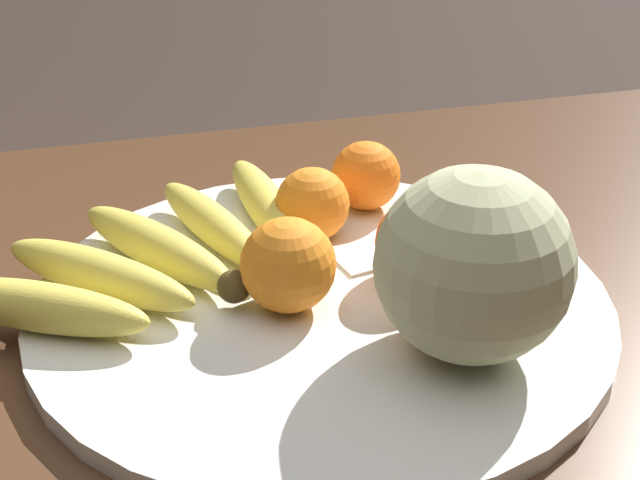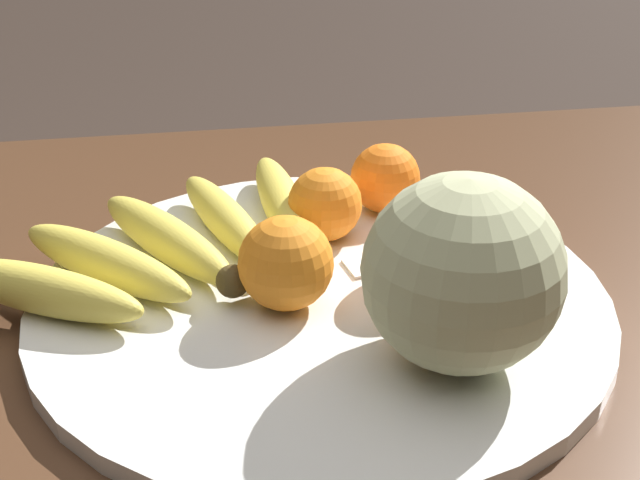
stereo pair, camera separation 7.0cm
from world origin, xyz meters
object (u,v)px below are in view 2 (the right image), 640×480
Objects in this scene: fruit_bowl at (320,302)px; melon at (463,273)px; kitchen_table at (351,433)px; orange_back_right at (475,223)px; orange_back_left at (421,247)px; orange_mid_center at (320,205)px; orange_front_right at (286,263)px; banana_bunch at (169,241)px; orange_front_left at (385,178)px; produce_tag at (397,260)px.

fruit_bowl is 0.15m from melon.
melon is (-0.06, 0.06, 0.18)m from kitchen_table.
orange_back_right is at bearing -145.92° from kitchen_table.
orange_back_left is (-0.00, -0.11, -0.04)m from melon.
melon is at bearing 108.87° from orange_mid_center.
orange_front_right is at bearing 20.48° from fruit_bowl.
orange_back_right is at bearing -163.46° from fruit_bowl.
orange_mid_center is at bearing -88.03° from kitchen_table.
banana_bunch reaches higher than kitchen_table.
orange_front_left is 0.19m from orange_front_right.
orange_back_left is at bearing -141.34° from banana_bunch.
melon is at bearing 135.86° from kitchen_table.
orange_front_right is 0.11m from orange_back_left.
melon is at bearing 82.52° from produce_tag.
fruit_bowl is 0.09m from produce_tag.
produce_tag is (-0.07, -0.04, 0.01)m from fruit_bowl.
orange_back_right is (-0.06, -0.04, -0.00)m from orange_back_left.
orange_front_right is 0.18m from orange_back_right.
orange_front_left is 0.88× the size of orange_front_right.
orange_back_right is at bearing -162.78° from orange_front_right.
orange_mid_center reaches higher than produce_tag.
melon is 0.21m from orange_mid_center.
produce_tag reaches higher than kitchen_table.
fruit_bowl is at bearing 2.50° from orange_back_left.
orange_front_left is at bearing -109.57° from kitchen_table.
orange_back_right is at bearing -112.15° from melon.
orange_back_right is (-0.26, 0.03, 0.01)m from banana_bunch.
orange_back_left is at bearing 89.03° from orange_front_left.
orange_mid_center is (-0.02, -0.10, 0.04)m from fruit_bowl.
orange_back_left is at bearing -177.50° from fruit_bowl.
kitchen_table is 0.21m from orange_back_right.
fruit_bowl reaches higher than kitchen_table.
melon is 0.11m from orange_back_left.
orange_back_left is at bearing 126.01° from orange_mid_center.
produce_tag is (-0.19, 0.03, -0.02)m from banana_bunch.
banana_bunch is at bearing -39.68° from kitchen_table.
melon is at bearing 89.97° from orange_back_left.
orange_front_left is (-0.09, -0.14, 0.04)m from fruit_bowl.
kitchen_table is at bearing 91.97° from orange_mid_center.
banana_bunch is 0.22m from orange_front_left.
kitchen_table is 0.17m from orange_back_left.
kitchen_table is at bearing 45.73° from produce_tag.
orange_front_right reaches higher than orange_back_left.
kitchen_table is at bearing -161.57° from banana_bunch.
orange_mid_center is (0.00, -0.14, 0.15)m from kitchen_table.
banana_bunch is 4.58× the size of orange_back_left.
orange_mid_center is at bearing -112.54° from banana_bunch.
orange_back_right is (-0.14, -0.04, 0.04)m from fruit_bowl.
produce_tag is at bearing 83.68° from orange_front_left.
orange_front_left is at bearing -90.57° from melon.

